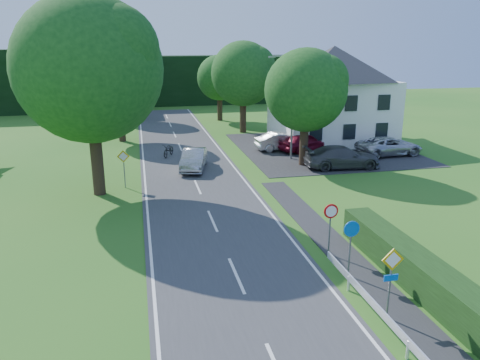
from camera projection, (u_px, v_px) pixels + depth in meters
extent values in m
cube|color=#38393B|center=(207.00, 208.00, 26.02)|extent=(7.00, 80.00, 0.04)
cube|color=#242427|center=(322.00, 148.00, 40.65)|extent=(14.00, 16.00, 0.04)
cube|color=white|center=(148.00, 212.00, 25.35)|extent=(0.12, 80.00, 0.01)
cube|color=white|center=(263.00, 204.00, 26.68)|extent=(0.12, 80.00, 0.01)
cube|color=black|center=(214.00, 80.00, 69.77)|extent=(30.00, 5.00, 7.00)
cube|color=white|center=(331.00, 111.00, 43.08)|extent=(10.00, 8.00, 5.60)
pyramid|color=#28282E|center=(334.00, 63.00, 41.86)|extent=(10.60, 8.40, 3.00)
cylinder|color=slate|center=(292.00, 108.00, 35.94)|extent=(0.16, 0.16, 8.00)
cylinder|color=slate|center=(284.00, 56.00, 34.67)|extent=(1.70, 0.10, 0.10)
cube|color=slate|center=(272.00, 57.00, 34.50)|extent=(0.50, 0.18, 0.12)
cylinder|color=slate|center=(389.00, 287.00, 15.32)|extent=(0.07, 0.07, 2.40)
cube|color=gold|center=(393.00, 260.00, 15.01)|extent=(0.78, 0.04, 0.78)
cube|color=white|center=(393.00, 260.00, 15.01)|extent=(0.57, 0.05, 0.57)
cube|color=blue|center=(391.00, 278.00, 15.20)|extent=(0.50, 0.04, 0.22)
cylinder|color=slate|center=(350.00, 251.00, 18.16)|extent=(0.07, 0.07, 2.20)
cylinder|color=blue|center=(352.00, 229.00, 17.86)|extent=(0.64, 0.04, 0.64)
cylinder|color=slate|center=(330.00, 232.00, 20.04)|extent=(0.07, 0.07, 2.20)
cylinder|color=red|center=(331.00, 211.00, 19.74)|extent=(0.64, 0.04, 0.64)
cylinder|color=white|center=(331.00, 211.00, 19.72)|extent=(0.48, 0.04, 0.48)
cylinder|color=slate|center=(124.00, 171.00, 29.48)|extent=(0.07, 0.07, 2.20)
cube|color=gold|center=(123.00, 156.00, 29.18)|extent=(0.78, 0.04, 0.78)
cube|color=white|center=(123.00, 156.00, 29.18)|extent=(0.57, 0.05, 0.57)
imported|color=#9D9EA1|center=(194.00, 159.00, 33.72)|extent=(2.57, 4.73, 1.48)
imported|color=black|center=(169.00, 150.00, 37.65)|extent=(1.44, 2.08, 1.04)
imported|color=maroon|center=(305.00, 142.00, 39.46)|extent=(4.99, 3.32, 1.58)
imported|color=silver|center=(282.00, 141.00, 39.77)|extent=(4.65, 1.86, 1.50)
imported|color=#414146|center=(342.00, 157.00, 34.11)|extent=(5.70, 2.67, 1.61)
imported|color=#B9B8C0|center=(389.00, 146.00, 38.01)|extent=(5.52, 2.80, 1.50)
imported|color=#A4200D|center=(293.00, 133.00, 41.82)|extent=(2.73, 2.76, 2.07)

